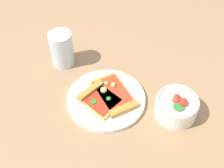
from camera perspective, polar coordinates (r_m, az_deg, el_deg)
The scene contains 6 objects.
ground_plane at distance 0.87m, azimuth -0.78°, elevation -2.47°, with size 2.40×2.40×0.00m, color #93704C.
plate at distance 0.86m, azimuth -1.20°, elevation -3.00°, with size 0.24×0.24×0.01m, color silver.
pizza_slice_near at distance 0.85m, azimuth 0.51°, elevation -2.33°, with size 0.16×0.10×0.02m.
pizza_slice_far at distance 0.85m, azimuth -2.70°, elevation -2.68°, with size 0.13×0.12×0.03m.
salad_bowl at distance 0.83m, azimuth 12.74°, elevation -4.37°, with size 0.12×0.12×0.08m.
soda_glass at distance 0.96m, azimuth -9.96°, elevation 6.72°, with size 0.08×0.08×0.12m.
Camera 1 is at (0.48, -0.28, 0.67)m, focal length 45.82 mm.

